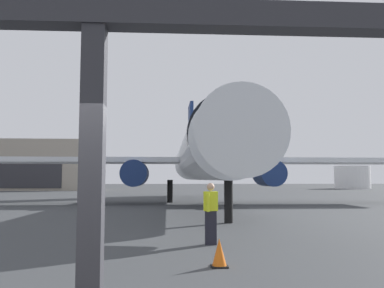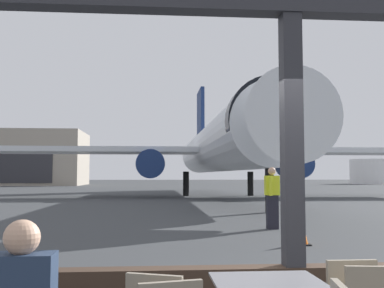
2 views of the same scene
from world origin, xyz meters
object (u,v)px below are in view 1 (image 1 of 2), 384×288
Objects in this scene: ground_crew_worker at (211,213)px; distant_hangar at (23,166)px; traffic_cone at (219,253)px; fuel_storage_tank at (352,177)px; airplane at (202,157)px.

distant_hangar is (-25.99, 59.36, 3.21)m from ground_crew_worker.
traffic_cone is (-0.13, -2.92, -0.62)m from ground_crew_worker.
distant_hangar is at bearing -174.47° from fuel_storage_tank.
distant_hangar is at bearing 113.65° from ground_crew_worker.
airplane is at bearing 85.89° from ground_crew_worker.
airplane is at bearing 86.11° from traffic_cone.
traffic_cone is at bearing -67.45° from distant_hangar.
fuel_storage_tank is at bearing 62.98° from traffic_cone.
distant_hangar is (-27.34, 40.54, 0.57)m from airplane.
distant_hangar is at bearing 112.55° from traffic_cone.
fuel_storage_tank is (60.61, 5.87, -1.94)m from distant_hangar.
ground_crew_worker is 2.91× the size of traffic_cone.
airplane reaches higher than distant_hangar.
fuel_storage_tank is at bearing 62.04° from ground_crew_worker.
ground_crew_worker is 0.08× the size of distant_hangar.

